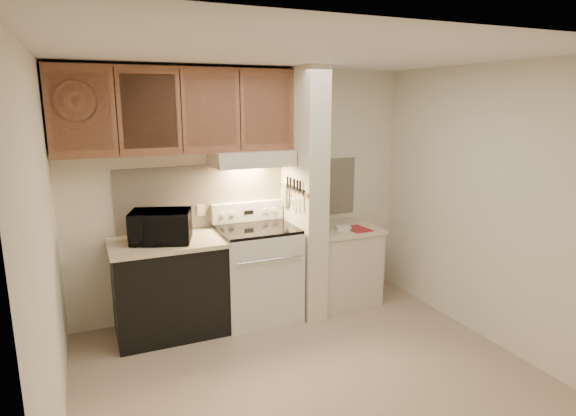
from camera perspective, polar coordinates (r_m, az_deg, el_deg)
floor at (r=4.16m, az=2.19°, el=-18.90°), size 3.60×3.60×0.00m
ceiling at (r=3.56m, az=2.54°, el=17.81°), size 3.60×3.60×0.00m
wall_back at (r=5.03m, az=-5.09°, el=1.95°), size 3.60×2.50×0.02m
wall_left at (r=3.34m, az=-26.85°, el=-4.91°), size 0.02×3.00×2.50m
wall_right at (r=4.72m, az=22.44°, el=0.33°), size 0.02×3.00×2.50m
backsplash at (r=5.02m, az=-5.05°, el=1.76°), size 2.60×0.02×0.63m
range_body at (r=4.93m, az=-3.63°, el=-7.80°), size 0.76×0.65×0.92m
oven_window at (r=4.63m, az=-2.29°, el=-8.60°), size 0.50×0.01×0.30m
oven_handle at (r=4.52m, az=-2.14°, el=-6.17°), size 0.65×0.02×0.02m
cooktop at (r=4.78m, az=-3.71°, el=-2.46°), size 0.74×0.64×0.03m
range_backguard at (r=5.01m, az=-4.83°, el=-0.41°), size 0.76×0.08×0.20m
range_display at (r=4.98m, az=-4.68°, el=-0.51°), size 0.10×0.01×0.04m
range_knob_left_outer at (r=4.89m, az=-7.77°, el=-0.81°), size 0.05×0.02×0.05m
range_knob_left_inner at (r=4.92m, az=-6.65°, el=-0.71°), size 0.05×0.02×0.05m
range_knob_right_inner at (r=5.03m, az=-2.73°, el=-0.33°), size 0.05×0.02×0.05m
range_knob_right_outer at (r=5.07m, az=-1.67°, el=-0.23°), size 0.05×0.02×0.05m
dishwasher_front at (r=4.74m, az=-13.85°, el=-9.32°), size 1.00×0.63×0.87m
left_countertop at (r=4.59m, az=-14.15°, el=-4.04°), size 1.04×0.67×0.04m
spoon_rest at (r=4.75m, az=-14.70°, el=-3.17°), size 0.25×0.15×0.02m
teal_jar at (r=4.79m, az=-14.04°, el=-2.52°), size 0.09×0.09×0.09m
outlet at (r=4.91m, az=-10.29°, el=-0.25°), size 0.08×0.01×0.12m
microwave at (r=4.52m, az=-14.85°, el=-2.14°), size 0.61×0.50×0.29m
partition_pillar at (r=4.90m, az=1.88°, el=1.70°), size 0.22×0.70×2.50m
pillar_trim at (r=4.84m, az=0.65°, el=2.18°), size 0.01×0.70×0.04m
knife_strip at (r=4.79m, az=0.82°, el=2.31°), size 0.02×0.42×0.04m
knife_blade_a at (r=4.65m, az=1.56°, el=0.74°), size 0.01×0.03×0.16m
knife_handle_a at (r=4.64m, az=1.44°, el=2.61°), size 0.02×0.02×0.10m
knife_blade_b at (r=4.73m, az=1.08°, el=0.83°), size 0.01×0.04×0.18m
knife_handle_b at (r=4.70m, az=1.11°, el=2.73°), size 0.02×0.02×0.10m
knife_blade_c at (r=4.81m, az=0.67°, el=0.90°), size 0.01×0.04×0.20m
knife_handle_c at (r=4.76m, az=0.75°, el=2.87°), size 0.02×0.02×0.10m
knife_blade_d at (r=4.86m, az=0.38°, el=1.27°), size 0.01×0.04×0.16m
knife_handle_d at (r=4.85m, az=0.31°, el=3.04°), size 0.02×0.02×0.10m
knife_blade_e at (r=4.94m, az=-0.03°, el=1.34°), size 0.01×0.04×0.18m
knife_handle_e at (r=4.91m, az=-0.05°, el=3.17°), size 0.02×0.02×0.10m
oven_mitt at (r=5.00m, az=-0.32°, el=1.55°), size 0.03×0.10×0.24m
right_cab_base at (r=5.32m, az=6.33°, el=-6.89°), size 0.70×0.60×0.81m
right_countertop at (r=5.20m, az=6.44°, el=-2.47°), size 0.74×0.64×0.04m
red_folder at (r=5.12m, az=8.26°, el=-2.48°), size 0.23×0.30×0.01m
white_box at (r=5.08m, az=6.52°, el=-2.37°), size 0.16×0.12×0.04m
range_hood at (r=4.77m, az=-4.34°, el=5.94°), size 0.78×0.44×0.15m
hood_lip at (r=4.58m, az=-3.46°, el=5.11°), size 0.78×0.04×0.06m
upper_cabinets at (r=4.60m, az=-12.93°, el=11.17°), size 2.18×0.33×0.77m
cab_door_a at (r=4.36m, az=-23.30°, el=10.41°), size 0.46×0.01×0.63m
cab_gap_a at (r=4.37m, az=-19.67°, el=10.70°), size 0.01×0.01×0.73m
cab_door_b at (r=4.40m, az=-16.08°, el=10.95°), size 0.46×0.01×0.63m
cab_gap_b at (r=4.44m, az=-12.53°, el=11.15°), size 0.01×0.01×0.73m
cab_door_c at (r=4.50m, az=-9.07°, el=11.30°), size 0.46×0.01×0.63m
cab_gap_c at (r=4.58m, az=-5.70°, el=11.41°), size 0.01×0.01×0.73m
cab_door_d at (r=4.67m, az=-2.45°, el=11.48°), size 0.46×0.01×0.63m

